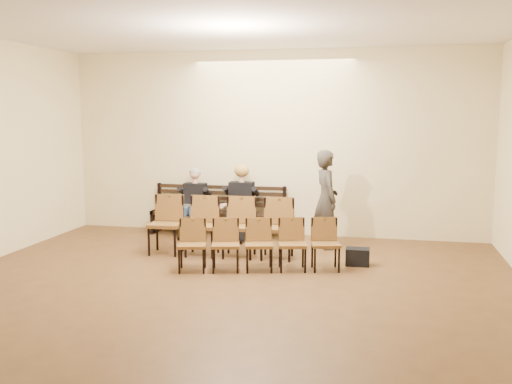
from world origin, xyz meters
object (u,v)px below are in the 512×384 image
bench (218,223)px  water_bottle (243,211)px  seated_man (194,203)px  passerby (326,192)px  chair_row_front (259,245)px  chair_row_back (220,227)px  bag (358,257)px  seated_woman (240,203)px  laptop (190,207)px

bench → water_bottle: 0.77m
bench → seated_man: (-0.44, -0.12, 0.39)m
passerby → chair_row_front: bearing=130.7°
chair_row_front → chair_row_back: chair_row_back is taller
seated_man → bag: 3.55m
chair_row_front → seated_woman: bearing=96.8°
seated_man → laptop: seated_man is taller
bag → bench: bearing=148.6°
bench → bag: bearing=-31.4°
water_bottle → bag: (2.13, -1.28, -0.42)m
chair_row_back → laptop: bearing=124.0°
laptop → bag: size_ratio=0.85×
bench → seated_woman: (0.48, -0.12, 0.42)m
chair_row_back → bag: bearing=-5.0°
seated_woman → water_bottle: (0.11, -0.26, -0.09)m
bench → bag: (2.72, -1.66, -0.09)m
laptop → chair_row_front: chair_row_front is taller
bag → chair_row_back: size_ratio=0.15×
seated_woman → bag: (2.24, -1.54, -0.52)m
laptop → passerby: 2.65m
seated_man → bench: bearing=15.3°
laptop → water_bottle: laptop is taller
passerby → chair_row_front: 1.96m
seated_man → bag: bearing=-26.0°
water_bottle → passerby: size_ratio=0.11×
seated_woman → water_bottle: 0.29m
seated_man → chair_row_front: bearing=-51.2°
seated_man → water_bottle: 1.06m
seated_woman → chair_row_front: (0.82, -2.16, -0.26)m
seated_man → bag: (3.16, -1.54, -0.49)m
bag → chair_row_back: bearing=177.4°
water_bottle → chair_row_front: bearing=-69.4°
water_bottle → chair_row_front: chair_row_front is taller
chair_row_front → laptop: bearing=117.0°
passerby → seated_man: bearing=56.1°
chair_row_front → seated_man: bearing=114.8°
seated_man → laptop: 0.14m
passerby → chair_row_front: passerby is taller
seated_man → passerby: 2.63m
bench → laptop: laptop is taller
bench → seated_woman: 0.65m
bench → chair_row_back: size_ratio=1.09×
passerby → water_bottle: bearing=58.6°
laptop → bag: (3.19, -1.42, -0.43)m
bench → passerby: size_ratio=1.33×
laptop → passerby: (2.59, -0.36, 0.42)m
seated_woman → bag: 2.77m
laptop → chair_row_back: 1.64m
passerby → chair_row_back: (-1.62, -0.96, -0.49)m
seated_man → seated_woman: bearing=0.0°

